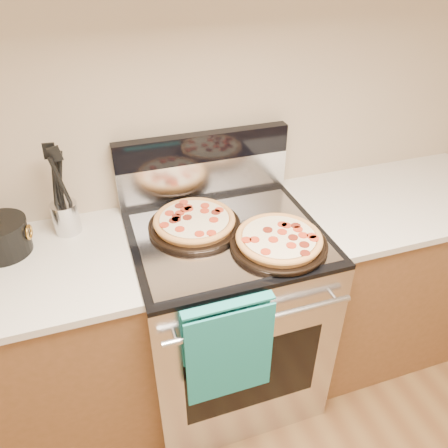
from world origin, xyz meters
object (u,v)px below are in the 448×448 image
object	(u,v)px
range_body	(226,316)
utensil_crock	(66,218)
pepperoni_pizza_back	(194,222)
pepperoni_pizza_front	(279,240)
saucepan	(1,239)

from	to	relation	value
range_body	utensil_crock	bearing A→B (deg)	158.93
pepperoni_pizza_back	range_body	bearing A→B (deg)	-32.14
range_body	pepperoni_pizza_front	size ratio (longest dim) A/B	2.46
pepperoni_pizza_back	utensil_crock	xyz separation A→B (m)	(-0.48, 0.16, 0.02)
range_body	saucepan	distance (m)	0.99
pepperoni_pizza_front	saucepan	bearing A→B (deg)	162.48
utensil_crock	saucepan	distance (m)	0.24
pepperoni_pizza_front	pepperoni_pizza_back	bearing A→B (deg)	140.91
utensil_crock	range_body	bearing A→B (deg)	-21.07
range_body	saucepan	bearing A→B (deg)	168.92
pepperoni_pizza_front	range_body	bearing A→B (deg)	136.73
utensil_crock	saucepan	xyz separation A→B (m)	(-0.23, -0.07, -0.00)
saucepan	pepperoni_pizza_back	bearing A→B (deg)	-7.34
pepperoni_pizza_front	saucepan	distance (m)	1.04
saucepan	pepperoni_pizza_front	bearing A→B (deg)	-17.52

